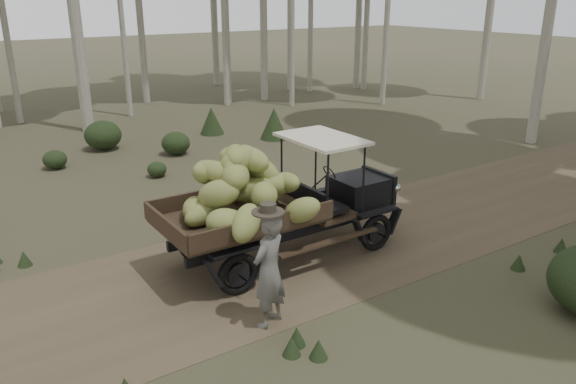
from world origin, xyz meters
name	(u,v)px	position (x,y,z in m)	size (l,w,h in m)	color
ground	(235,275)	(0.00, 0.00, 0.00)	(120.00, 120.00, 0.00)	#473D2B
dirt_track	(235,274)	(0.00, 0.00, 0.00)	(70.00, 4.00, 0.01)	brown
banana_truck	(266,193)	(0.74, 0.09, 1.39)	(4.95, 2.63, 2.45)	black
farmer	(269,269)	(-0.31, -1.70, 0.94)	(0.79, 0.67, 1.98)	#595751
undergrowth	(339,250)	(1.54, -1.05, 0.50)	(21.51, 22.52, 1.25)	#233319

